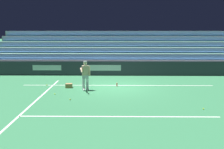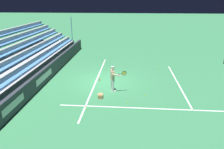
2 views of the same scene
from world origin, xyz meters
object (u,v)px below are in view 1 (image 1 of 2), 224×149
object	(u,v)px
water_bottle	(117,85)
tennis_ball_on_baseline	(70,99)
tennis_player	(85,75)
tennis_ball_toward_net	(47,85)
tennis_ball_far_left	(203,109)
ball_box_cardboard	(69,86)
tennis_ball_stray_back	(55,94)

from	to	relation	value
water_bottle	tennis_ball_on_baseline	bearing A→B (deg)	53.43
tennis_player	water_bottle	world-z (taller)	tennis_player
tennis_ball_toward_net	tennis_ball_far_left	xyz separation A→B (m)	(-8.24, 4.85, 0.00)
ball_box_cardboard	water_bottle	distance (m)	2.96
tennis_ball_far_left	tennis_ball_stray_back	world-z (taller)	same
tennis_ball_on_baseline	water_bottle	bearing A→B (deg)	-126.57
water_bottle	tennis_ball_far_left	bearing A→B (deg)	128.93
tennis_ball_stray_back	water_bottle	bearing A→B (deg)	-147.99
ball_box_cardboard	water_bottle	size ratio (longest dim) A/B	1.82
tennis_ball_far_left	tennis_ball_on_baseline	bearing A→B (deg)	-13.76
ball_box_cardboard	water_bottle	bearing A→B (deg)	-171.37
tennis_player	tennis_ball_toward_net	xyz separation A→B (m)	(2.59, -1.25, -0.86)
tennis_player	tennis_ball_on_baseline	size ratio (longest dim) A/B	25.98
tennis_ball_toward_net	tennis_ball_far_left	world-z (taller)	same
tennis_ball_far_left	water_bottle	bearing A→B (deg)	-51.07
tennis_player	tennis_ball_far_left	bearing A→B (deg)	147.52
tennis_player	tennis_ball_stray_back	xyz separation A→B (m)	(1.57, 1.00, -0.86)
tennis_player	water_bottle	xyz separation A→B (m)	(-1.83, -1.13, -0.78)
tennis_ball_toward_net	tennis_ball_on_baseline	distance (m)	3.91
tennis_ball_on_baseline	tennis_ball_toward_net	bearing A→B (deg)	-58.45
tennis_ball_toward_net	tennis_ball_far_left	distance (m)	9.56
tennis_player	tennis_ball_stray_back	world-z (taller)	tennis_player
tennis_ball_far_left	ball_box_cardboard	bearing A→B (deg)	-32.41
ball_box_cardboard	tennis_ball_far_left	xyz separation A→B (m)	(-6.74, 4.28, -0.10)
tennis_ball_stray_back	ball_box_cardboard	bearing A→B (deg)	-105.80
water_bottle	tennis_ball_stray_back	bearing A→B (deg)	32.01
tennis_player	tennis_ball_on_baseline	bearing A→B (deg)	75.29
tennis_ball_far_left	tennis_player	bearing A→B (deg)	-32.48
tennis_player	tennis_ball_stray_back	bearing A→B (deg)	32.48
tennis_ball_far_left	tennis_ball_stray_back	distance (m)	7.67
tennis_ball_stray_back	water_bottle	distance (m)	4.01
ball_box_cardboard	tennis_ball_far_left	bearing A→B (deg)	147.59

